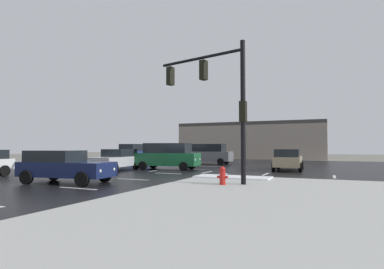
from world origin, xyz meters
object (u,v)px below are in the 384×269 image
(fire_hydrant, at_px, (222,175))
(sedan_tan, at_px, (288,159))
(suv_green, at_px, (168,156))
(sedan_silver, at_px, (116,159))
(suv_blue, at_px, (136,153))
(traffic_signal_mast, at_px, (219,92))
(sedan_navy, at_px, (64,166))
(suv_grey, at_px, (208,154))

(fire_hydrant, relative_size, sedan_tan, 0.17)
(fire_hydrant, distance_m, suv_green, 10.95)
(suv_green, bearing_deg, sedan_tan, 11.95)
(sedan_silver, bearing_deg, suv_blue, -161.82)
(traffic_signal_mast, xyz_separation_m, fire_hydrant, (0.42, -0.77, -3.81))
(sedan_tan, xyz_separation_m, sedan_silver, (-11.55, -5.32, 0.00))
(sedan_navy, xyz_separation_m, sedan_tan, (9.02, 12.72, 0.00))
(suv_grey, bearing_deg, sedan_silver, 71.51)
(sedan_navy, xyz_separation_m, suv_green, (0.44, 9.84, 0.24))
(traffic_signal_mast, height_order, sedan_navy, traffic_signal_mast)
(sedan_silver, relative_size, suv_green, 0.94)
(sedan_silver, bearing_deg, traffic_signal_mast, 55.57)
(fire_hydrant, height_order, suv_green, suv_green)
(traffic_signal_mast, height_order, sedan_tan, traffic_signal_mast)
(suv_blue, xyz_separation_m, suv_green, (6.93, -6.07, 0.00))
(sedan_tan, xyz_separation_m, suv_blue, (-15.51, 3.19, 0.24))
(sedan_navy, distance_m, sedan_tan, 15.59)
(sedan_navy, height_order, sedan_silver, same)
(fire_hydrant, height_order, sedan_silver, sedan_silver)
(suv_grey, xyz_separation_m, suv_green, (-0.21, -8.10, 0.00))
(sedan_silver, height_order, suv_blue, suv_blue)
(suv_blue, bearing_deg, suv_green, 53.46)
(traffic_signal_mast, xyz_separation_m, sedan_navy, (-7.15, -2.33, -3.49))
(traffic_signal_mast, xyz_separation_m, sedan_silver, (-9.68, 5.07, -3.49))
(suv_blue, bearing_deg, traffic_signal_mast, 49.78)
(fire_hydrant, xyz_separation_m, suv_green, (-7.13, 8.29, 0.55))
(sedan_tan, height_order, suv_blue, suv_blue)
(sedan_navy, distance_m, suv_blue, 17.18)
(sedan_navy, distance_m, sedan_silver, 7.82)
(sedan_navy, xyz_separation_m, suv_blue, (-6.49, 15.91, 0.24))
(traffic_signal_mast, height_order, fire_hydrant, traffic_signal_mast)
(traffic_signal_mast, bearing_deg, sedan_tan, -87.16)
(fire_hydrant, xyz_separation_m, suv_blue, (-14.06, 14.35, 0.55))
(suv_grey, bearing_deg, sedan_navy, 86.21)
(sedan_tan, height_order, suv_grey, suv_grey)
(traffic_signal_mast, distance_m, fire_hydrant, 3.91)
(sedan_silver, bearing_deg, suv_grey, 156.43)
(suv_blue, bearing_deg, sedan_navy, 26.84)
(suv_blue, height_order, suv_green, same)
(sedan_silver, relative_size, suv_blue, 0.95)
(sedan_tan, distance_m, suv_blue, 15.83)
(fire_hydrant, height_order, sedan_navy, sedan_navy)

